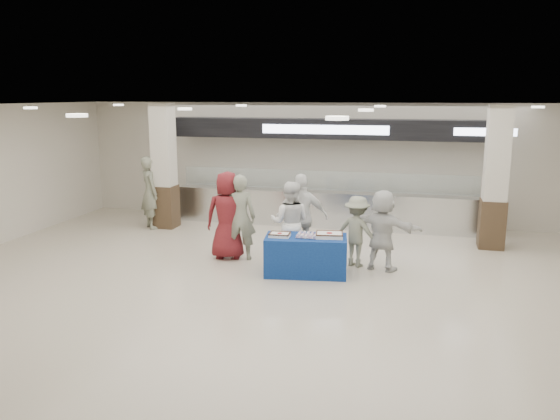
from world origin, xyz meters
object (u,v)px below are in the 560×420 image
(cupcake_tray, at_px, (307,235))
(soldier_b, at_px, (357,231))
(sheet_cake_left, at_px, (280,234))
(sheet_cake_right, at_px, (329,235))
(civilian_maroon, at_px, (227,215))
(display_table, at_px, (306,255))
(chef_short, at_px, (302,217))
(soldier_a, at_px, (240,217))
(civilian_white, at_px, (382,230))
(soldier_bg, at_px, (150,193))
(chef_tall, at_px, (290,223))

(cupcake_tray, height_order, soldier_b, soldier_b)
(sheet_cake_left, distance_m, cupcake_tray, 0.53)
(sheet_cake_right, distance_m, cupcake_tray, 0.42)
(civilian_maroon, distance_m, soldier_b, 2.71)
(display_table, bearing_deg, sheet_cake_right, -0.68)
(cupcake_tray, bearing_deg, soldier_b, 42.82)
(civilian_maroon, distance_m, chef_short, 1.56)
(sheet_cake_left, height_order, chef_short, chef_short)
(display_table, distance_m, chef_short, 1.09)
(cupcake_tray, bearing_deg, soldier_a, 157.16)
(cupcake_tray, relative_size, civilian_white, 0.25)
(sheet_cake_right, relative_size, civilian_maroon, 0.30)
(sheet_cake_left, height_order, civilian_maroon, civilian_maroon)
(soldier_a, relative_size, civilian_white, 1.12)
(cupcake_tray, bearing_deg, display_table, 146.08)
(civilian_maroon, height_order, civilian_white, civilian_maroon)
(cupcake_tray, distance_m, soldier_bg, 5.40)
(sheet_cake_right, bearing_deg, sheet_cake_left, -169.00)
(civilian_maroon, height_order, soldier_bg, soldier_bg)
(chef_short, xyz_separation_m, civilian_white, (1.68, -0.26, -0.11))
(sheet_cake_left, xyz_separation_m, cupcake_tray, (0.52, 0.10, -0.01))
(sheet_cake_left, bearing_deg, soldier_b, 33.14)
(chef_tall, bearing_deg, sheet_cake_right, 144.76)
(display_table, bearing_deg, soldier_bg, 141.68)
(soldier_b, bearing_deg, display_table, 61.78)
(soldier_b, height_order, civilian_white, civilian_white)
(sheet_cake_left, bearing_deg, civilian_maroon, 150.16)
(chef_short, xyz_separation_m, soldier_b, (1.16, -0.13, -0.19))
(sheet_cake_right, bearing_deg, display_table, -172.31)
(soldier_b, distance_m, soldier_bg, 5.86)
(chef_short, xyz_separation_m, soldier_bg, (-4.37, 1.78, 0.02))
(soldier_a, xyz_separation_m, civilian_white, (2.93, 0.00, -0.09))
(chef_tall, distance_m, soldier_bg, 4.66)
(sheet_cake_right, bearing_deg, soldier_a, 163.61)
(sheet_cake_left, xyz_separation_m, civilian_white, (1.88, 0.76, 0.01))
(cupcake_tray, bearing_deg, sheet_cake_left, -168.73)
(civilian_maroon, distance_m, soldier_bg, 3.50)
(civilian_maroon, bearing_deg, cupcake_tray, 150.22)
(display_table, relative_size, soldier_b, 1.08)
(soldier_bg, bearing_deg, soldier_b, -153.55)
(soldier_b, bearing_deg, chef_short, 14.33)
(display_table, distance_m, sheet_cake_left, 0.65)
(sheet_cake_left, distance_m, civilian_white, 2.03)
(sheet_cake_right, bearing_deg, civilian_white, 31.29)
(display_table, bearing_deg, cupcake_tray, -42.29)
(sheet_cake_right, relative_size, soldier_bg, 0.30)
(sheet_cake_right, xyz_separation_m, soldier_b, (0.44, 0.71, -0.08))
(sheet_cake_left, relative_size, soldier_b, 0.28)
(sheet_cake_right, bearing_deg, civilian_maroon, 165.56)
(display_table, distance_m, cupcake_tray, 0.41)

